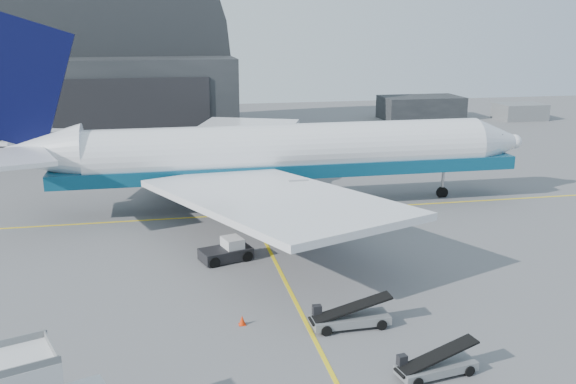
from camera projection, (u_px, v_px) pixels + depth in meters
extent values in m
plane|color=#565659|center=(299.00, 308.00, 38.84)|extent=(200.00, 200.00, 0.00)
cube|color=yellow|center=(251.00, 214.00, 57.78)|extent=(80.00, 0.25, 0.02)
cube|color=yellow|center=(306.00, 323.00, 36.94)|extent=(0.25, 40.00, 0.02)
cube|color=black|center=(59.00, 97.00, 94.64)|extent=(50.00, 28.00, 12.00)
cube|color=black|center=(45.00, 117.00, 81.54)|extent=(42.00, 0.40, 9.50)
cube|color=black|center=(420.00, 119.00, 114.31)|extent=(14.00, 8.00, 4.00)
cube|color=slate|center=(519.00, 119.00, 113.78)|extent=(8.00, 6.00, 2.80)
cylinder|color=white|center=(291.00, 150.00, 59.14)|extent=(36.75, 4.90, 4.90)
cone|color=white|center=(495.00, 142.00, 63.09)|extent=(4.49, 4.90, 4.90)
sphere|color=white|center=(514.00, 141.00, 63.48)|extent=(1.43, 1.43, 1.43)
cone|color=white|center=(39.00, 153.00, 54.77)|extent=(7.15, 4.90, 4.90)
cube|color=black|center=(484.00, 136.00, 62.70)|extent=(2.65, 2.25, 0.71)
cube|color=navy|center=(290.00, 167.00, 59.54)|extent=(42.88, 4.95, 1.23)
cube|color=white|center=(270.00, 198.00, 47.01)|extent=(18.83, 25.03, 1.49)
cube|color=white|center=(231.00, 140.00, 70.22)|extent=(18.83, 25.03, 1.49)
cube|color=white|center=(22.00, 157.00, 50.17)|extent=(6.25, 8.54, 0.36)
cube|color=white|center=(41.00, 137.00, 58.87)|extent=(6.25, 8.54, 0.36)
cube|color=black|center=(19.00, 82.00, 53.03)|extent=(9.47, 0.51, 11.76)
cylinder|color=gray|center=(299.00, 202.00, 51.89)|extent=(5.31, 2.76, 2.76)
cylinder|color=gray|center=(265.00, 161.00, 67.36)|extent=(5.31, 2.76, 2.76)
cylinder|color=#A5A5AA|center=(443.00, 183.00, 63.07)|extent=(0.29, 0.29, 2.86)
cylinder|color=black|center=(442.00, 192.00, 63.32)|extent=(1.12, 0.36, 1.12)
cylinder|color=black|center=(275.00, 211.00, 56.87)|extent=(1.33, 0.46, 1.33)
cylinder|color=black|center=(263.00, 192.00, 63.06)|extent=(1.33, 0.46, 1.33)
cube|color=black|center=(226.00, 254.00, 46.51)|extent=(4.06, 2.98, 0.82)
cube|color=silver|center=(232.00, 243.00, 46.58)|extent=(1.70, 1.93, 0.82)
cylinder|color=black|center=(247.00, 256.00, 46.37)|extent=(0.87, 0.54, 0.82)
cylinder|color=black|center=(237.00, 249.00, 47.91)|extent=(0.87, 0.54, 0.82)
cylinder|color=black|center=(214.00, 262.00, 45.19)|extent=(0.87, 0.54, 0.82)
cylinder|color=black|center=(205.00, 255.00, 46.73)|extent=(0.87, 0.54, 0.82)
cube|color=slate|center=(436.00, 367.00, 31.38)|extent=(4.21, 2.03, 0.41)
cube|color=black|center=(437.00, 356.00, 31.22)|extent=(4.39, 1.62, 1.17)
cube|color=black|center=(402.00, 360.00, 31.15)|extent=(0.51, 0.44, 0.55)
cylinder|color=black|center=(469.00, 371.00, 31.35)|extent=(0.58, 0.32, 0.55)
cylinder|color=black|center=(453.00, 358.00, 32.51)|extent=(0.58, 0.32, 0.55)
cylinder|color=black|center=(417.00, 382.00, 30.33)|extent=(0.58, 0.32, 0.55)
cylinder|color=black|center=(403.00, 369.00, 31.49)|extent=(0.58, 0.32, 0.55)
cube|color=slate|center=(350.00, 320.00, 36.34)|extent=(4.47, 1.62, 0.45)
cube|color=black|center=(351.00, 308.00, 36.15)|extent=(4.75, 1.12, 1.29)
cube|color=black|center=(317.00, 310.00, 36.34)|extent=(0.51, 0.42, 0.61)
cylinder|color=black|center=(381.00, 325.00, 36.06)|extent=(0.61, 0.27, 0.61)
cylinder|color=black|center=(373.00, 314.00, 37.39)|extent=(0.61, 0.27, 0.61)
cylinder|color=black|center=(326.00, 331.00, 35.36)|extent=(0.61, 0.27, 0.61)
cylinder|color=black|center=(319.00, 319.00, 36.69)|extent=(0.61, 0.27, 0.61)
cube|color=red|center=(242.00, 324.00, 36.70)|extent=(0.40, 0.40, 0.03)
cone|color=red|center=(242.00, 320.00, 36.63)|extent=(0.40, 0.40, 0.57)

